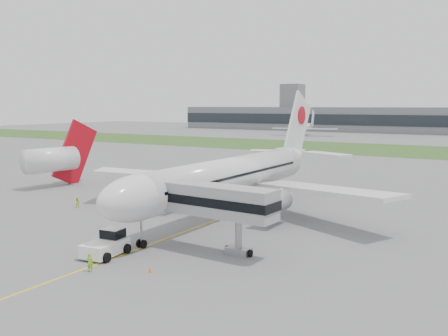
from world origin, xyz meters
The scene contains 13 objects.
ground centered at (0.00, 0.00, 0.00)m, with size 600.00×600.00×0.00m, color slate.
apron_markings centered at (0.00, -5.00, 0.00)m, with size 70.00×70.00×0.04m, color yellow, non-canonical shape.
grass_strip centered at (0.00, 120.00, 0.01)m, with size 600.00×50.00×0.02m, color #2C4B1C.
control_tower centered at (-90.00, 232.00, 0.00)m, with size 12.00×12.00×56.00m, color gray, non-canonical shape.
airliner centered at (0.00, 4.87, 5.66)m, with size 48.13×53.95×17.88m.
pushback_tug centered at (-1.28, -18.85, 1.18)m, with size 3.88×5.31×2.57m.
jet_bridge centered at (6.03, -12.18, 5.41)m, with size 15.92×4.54×7.32m.
safety_cone_left centered at (-2.77, -19.47, 0.30)m, with size 0.43×0.43×0.59m, color orange.
safety_cone_right centered at (5.98, -20.80, 0.26)m, with size 0.38×0.38×0.53m, color orange.
ground_crew_near centered at (1.04, -23.45, 0.90)m, with size 0.66×0.43×1.80m, color #88D022.
ground_crew_far centered at (-22.19, -3.63, 0.79)m, with size 0.77×0.60×1.59m, color #CDE025.
neighbor_aircraft centered at (-40.81, 7.88, 5.27)m, with size 5.80×16.41×13.29m.
distant_aircraft_left centered at (-59.82, 178.26, 0.00)m, with size 32.06×28.29×12.26m, color white, non-canonical shape.
Camera 1 is at (34.82, -55.19, 15.36)m, focal length 40.00 mm.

